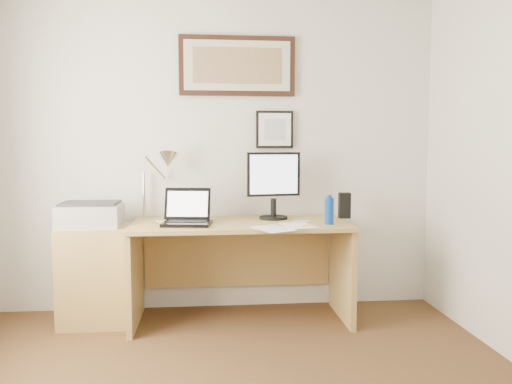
{
  "coord_description": "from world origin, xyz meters",
  "views": [
    {
      "loc": [
        -0.09,
        -2.04,
        1.31
      ],
      "look_at": [
        0.25,
        1.43,
        0.99
      ],
      "focal_mm": 35.0,
      "sensor_mm": 36.0,
      "label": 1
    }
  ],
  "objects": [
    {
      "name": "desk",
      "position": [
        0.15,
        1.72,
        0.51
      ],
      "size": [
        1.6,
        0.7,
        0.75
      ],
      "color": "#A48244",
      "rests_on": "floor"
    },
    {
      "name": "desk_lamp",
      "position": [
        -0.41,
        1.81,
        1.19
      ],
      "size": [
        0.29,
        0.27,
        0.53
      ],
      "color": "silver",
      "rests_on": "desk"
    },
    {
      "name": "wall_back",
      "position": [
        0.0,
        2.0,
        1.25
      ],
      "size": [
        3.5,
        0.02,
        2.5
      ],
      "primitive_type": "cube",
      "color": "silver",
      "rests_on": "ground"
    },
    {
      "name": "laptop",
      "position": [
        -0.24,
        1.58,
        0.81
      ],
      "size": [
        0.37,
        0.34,
        0.26
      ],
      "color": "black",
      "rests_on": "desk"
    },
    {
      "name": "water_bottle",
      "position": [
        0.79,
        1.48,
        0.85
      ],
      "size": [
        0.07,
        0.07,
        0.19
      ],
      "primitive_type": "cylinder",
      "color": "#0B389A",
      "rests_on": "desk"
    },
    {
      "name": "paper_sheet_b",
      "position": [
        0.55,
        1.43,
        0.75
      ],
      "size": [
        0.25,
        0.32,
        0.0
      ],
      "primitive_type": "cube",
      "rotation": [
        0.0,
        0.0,
        0.18
      ],
      "color": "white",
      "rests_on": "desk"
    },
    {
      "name": "book",
      "position": [
        -0.43,
        1.56,
        0.76
      ],
      "size": [
        0.28,
        0.32,
        0.02
      ],
      "primitive_type": "imported",
      "rotation": [
        0.0,
        0.0,
        0.36
      ],
      "color": "#C6C05D",
      "rests_on": "desk"
    },
    {
      "name": "sticky_pad",
      "position": [
        0.6,
        1.38,
        0.76
      ],
      "size": [
        0.08,
        0.08,
        0.01
      ],
      "primitive_type": "cube",
      "rotation": [
        0.0,
        0.0,
        0.01
      ],
      "color": "#F3D673",
      "rests_on": "desk"
    },
    {
      "name": "marker_pen",
      "position": [
        0.6,
        1.57,
        0.76
      ],
      "size": [
        0.14,
        0.06,
        0.02
      ],
      "primitive_type": "cylinder",
      "rotation": [
        0.0,
        1.57,
        0.35
      ],
      "color": "silver",
      "rests_on": "desk"
    },
    {
      "name": "paper_sheet_a",
      "position": [
        0.35,
        1.32,
        0.75
      ],
      "size": [
        0.32,
        0.36,
        0.0
      ],
      "primitive_type": "cube",
      "rotation": [
        0.0,
        0.0,
        0.42
      ],
      "color": "white",
      "rests_on": "desk"
    },
    {
      "name": "lcd_monitor",
      "position": [
        0.42,
        1.78,
        1.04
      ],
      "size": [
        0.42,
        0.22,
        0.52
      ],
      "color": "black",
      "rests_on": "desk"
    },
    {
      "name": "printer",
      "position": [
        -0.95,
        1.68,
        0.82
      ],
      "size": [
        0.44,
        0.34,
        0.18
      ],
      "color": "#A6A6A8",
      "rests_on": "side_cabinet"
    },
    {
      "name": "picture_small",
      "position": [
        0.45,
        1.97,
        1.45
      ],
      "size": [
        0.3,
        0.03,
        0.3
      ],
      "color": "black",
      "rests_on": "wall_back"
    },
    {
      "name": "speaker",
      "position": [
        0.98,
        1.78,
        0.85
      ],
      "size": [
        0.1,
        0.09,
        0.2
      ],
      "primitive_type": "cube",
      "rotation": [
        0.0,
        0.0,
        -0.1
      ],
      "color": "black",
      "rests_on": "desk"
    },
    {
      "name": "picture_large",
      "position": [
        0.15,
        1.97,
        1.95
      ],
      "size": [
        0.92,
        0.04,
        0.47
      ],
      "color": "black",
      "rests_on": "wall_back"
    },
    {
      "name": "bottle_cap",
      "position": [
        0.79,
        1.48,
        0.95
      ],
      "size": [
        0.03,
        0.03,
        0.02
      ],
      "primitive_type": "cylinder",
      "color": "#0B389A",
      "rests_on": "water_bottle"
    },
    {
      "name": "side_cabinet",
      "position": [
        -0.92,
        1.68,
        0.36
      ],
      "size": [
        0.5,
        0.4,
        0.73
      ],
      "primitive_type": "cube",
      "color": "#A48244",
      "rests_on": "floor"
    }
  ]
}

